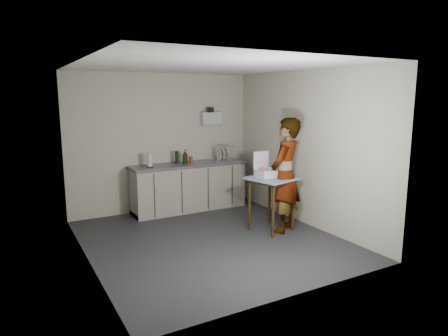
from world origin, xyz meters
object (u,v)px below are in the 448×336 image
soda_can (191,160)px  paper_towel (150,160)px  kitchen_counter (189,188)px  bakery_box (265,171)px  standing_man (285,175)px  side_table (272,184)px  dish_rack (222,157)px  dark_bottle (177,157)px  soap_bottle (185,157)px

soda_can → paper_towel: 0.82m
kitchen_counter → bakery_box: bakery_box is taller
standing_man → bakery_box: standing_man is taller
standing_man → paper_towel: size_ratio=7.28×
side_table → bakery_box: (-0.07, 0.08, 0.20)m
standing_man → dish_rack: (-0.10, 1.91, 0.06)m
dark_bottle → dish_rack: 0.96m
soap_bottle → soda_can: (0.12, 0.02, -0.07)m
standing_man → paper_towel: 2.48m
soap_bottle → dark_bottle: bearing=140.3°
dish_rack → side_table: bearing=-92.3°
soda_can → dark_bottle: dark_bottle is taller
standing_man → dark_bottle: bearing=-93.5°
kitchen_counter → side_table: kitchen_counter is taller
kitchen_counter → dish_rack: bearing=0.6°
soap_bottle → dish_rack: size_ratio=0.63×
soap_bottle → paper_towel: size_ratio=1.09×
standing_man → soda_can: 2.05m
paper_towel → bakery_box: bakery_box is taller
dish_rack → kitchen_counter: bearing=-179.4°
side_table → dark_bottle: bearing=101.8°
side_table → soda_can: 1.87m
side_table → bakery_box: bakery_box is taller
kitchen_counter → dish_rack: size_ratio=5.10×
kitchen_counter → paper_towel: (-0.78, -0.03, 0.60)m
side_table → soap_bottle: soap_bottle is taller
standing_man → dish_rack: bearing=-118.8°
kitchen_counter → side_table: size_ratio=2.54×
paper_towel → dish_rack: bearing=1.4°
side_table → bakery_box: size_ratio=2.18×
standing_man → bakery_box: (-0.24, 0.21, 0.05)m
standing_man → soda_can: size_ratio=13.77×
kitchen_counter → soda_can: (0.04, -0.02, 0.55)m
bakery_box → standing_man: bearing=-40.1°
soda_can → bakery_box: bakery_box is taller
paper_towel → standing_man: bearing=-49.0°
dark_bottle → dish_rack: (0.96, -0.06, -0.05)m
side_table → dark_bottle: (-0.89, 1.84, 0.26)m
kitchen_counter → standing_man: standing_man is taller
side_table → dish_rack: 1.79m
standing_man → kitchen_counter: bearing=-97.8°
kitchen_counter → soda_can: size_ratio=16.71×
soda_can → dish_rack: size_ratio=0.31×
dark_bottle → soda_can: bearing=-18.8°
soda_can → dish_rack: bearing=2.1°
paper_towel → soda_can: bearing=0.9°
side_table → dark_bottle: size_ratio=3.62×
dish_rack → paper_towel: bearing=-178.6°
dish_rack → bakery_box: bakery_box is taller
soap_bottle → kitchen_counter: bearing=24.7°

